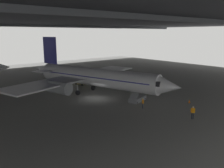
% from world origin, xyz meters
% --- Properties ---
extents(ground_plane, '(110.00, 110.00, 0.00)m').
position_xyz_m(ground_plane, '(0.00, 0.00, 0.00)').
color(ground_plane, gray).
extents(hangar_structure, '(121.00, 99.00, 14.65)m').
position_xyz_m(hangar_structure, '(-0.06, 13.74, 14.03)').
color(hangar_structure, '#4C4F54').
rests_on(hangar_structure, ground_plane).
extents(airplane_main, '(31.39, 31.78, 10.32)m').
position_xyz_m(airplane_main, '(1.46, 2.81, 3.24)').
color(airplane_main, white).
rests_on(airplane_main, ground_plane).
extents(boarding_stairs, '(4.19, 2.47, 4.42)m').
position_xyz_m(boarding_stairs, '(4.51, -5.70, 0.71)').
color(boarding_stairs, slate).
rests_on(boarding_stairs, ground_plane).
extents(crew_worker_near_nose, '(0.38, 0.47, 1.76)m').
position_xyz_m(crew_worker_near_nose, '(3.90, -16.27, 1.01)').
color(crew_worker_near_nose, '#232838').
rests_on(crew_worker_near_nose, ground_plane).
extents(crew_worker_by_stairs, '(0.39, 0.46, 1.61)m').
position_xyz_m(crew_worker_by_stairs, '(2.19, -9.04, 0.91)').
color(crew_worker_by_stairs, '#232838').
rests_on(crew_worker_by_stairs, ground_plane).
extents(traffic_cone_orange, '(0.36, 0.36, 0.60)m').
position_xyz_m(traffic_cone_orange, '(10.04, -11.92, 0.29)').
color(traffic_cone_orange, black).
rests_on(traffic_cone_orange, ground_plane).
extents(baggage_tug, '(1.92, 2.48, 0.90)m').
position_xyz_m(baggage_tug, '(3.99, 11.12, 0.53)').
color(baggage_tug, yellow).
rests_on(baggage_tug, ground_plane).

